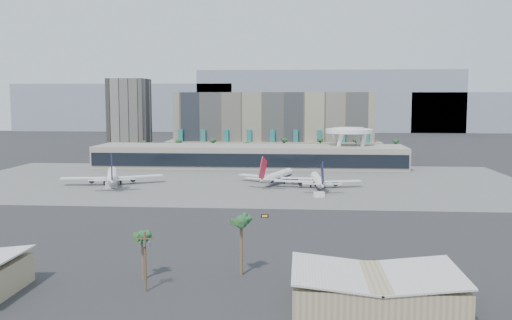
# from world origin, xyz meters

# --- Properties ---
(ground) EXTENTS (900.00, 900.00, 0.00)m
(ground) POSITION_xyz_m (0.00, 0.00, 0.00)
(ground) COLOR #232326
(ground) RESTS_ON ground
(apron_pad) EXTENTS (260.00, 130.00, 0.06)m
(apron_pad) POSITION_xyz_m (0.00, 55.00, 0.03)
(apron_pad) COLOR #5B5B59
(apron_pad) RESTS_ON ground
(mountain_ridge) EXTENTS (680.00, 60.00, 70.00)m
(mountain_ridge) POSITION_xyz_m (27.88, 470.00, 29.89)
(mountain_ridge) COLOR gray
(mountain_ridge) RESTS_ON ground
(hotel) EXTENTS (140.00, 30.00, 42.00)m
(hotel) POSITION_xyz_m (10.00, 174.41, 16.81)
(hotel) COLOR gray
(hotel) RESTS_ON ground
(office_tower) EXTENTS (30.00, 30.00, 52.00)m
(office_tower) POSITION_xyz_m (-95.00, 200.00, 22.94)
(office_tower) COLOR black
(office_tower) RESTS_ON ground
(terminal) EXTENTS (170.00, 32.50, 14.50)m
(terminal) POSITION_xyz_m (0.00, 109.84, 6.52)
(terminal) COLOR #9D968A
(terminal) RESTS_ON ground
(saucer_structure) EXTENTS (26.00, 26.00, 21.89)m
(saucer_structure) POSITION_xyz_m (55.00, 116.00, 18.45)
(saucer_structure) COLOR white
(saucer_structure) RESTS_ON ground
(palm_row) EXTENTS (157.80, 2.80, 13.10)m
(palm_row) POSITION_xyz_m (7.00, 145.00, 10.50)
(palm_row) COLOR brown
(palm_row) RESTS_ON ground
(hangar_right) EXTENTS (30.55, 20.60, 6.89)m
(hangar_right) POSITION_xyz_m (42.00, -100.00, 2.95)
(hangar_right) COLOR gray
(hangar_right) RESTS_ON ground
(utility_pole) EXTENTS (3.20, 0.85, 12.00)m
(utility_pole) POSITION_xyz_m (-2.00, -96.09, 7.14)
(utility_pole) COLOR #4C3826
(utility_pole) RESTS_ON ground
(airliner_left) EXTENTS (42.74, 44.21, 15.81)m
(airliner_left) POSITION_xyz_m (-54.35, 39.77, 3.99)
(airliner_left) COLOR white
(airliner_left) RESTS_ON ground
(airliner_centre) EXTENTS (37.36, 38.64, 13.85)m
(airliner_centre) POSITION_xyz_m (17.90, 49.11, 3.49)
(airliner_centre) COLOR white
(airliner_centre) RESTS_ON ground
(airliner_right) EXTENTS (37.42, 38.62, 13.33)m
(airliner_right) POSITION_xyz_m (35.64, 38.17, 3.36)
(airliner_right) COLOR white
(airliner_right) RESTS_ON ground
(service_vehicle_a) EXTENTS (5.47, 4.03, 2.41)m
(service_vehicle_a) POSITION_xyz_m (-51.83, 30.47, 1.21)
(service_vehicle_a) COLOR silver
(service_vehicle_a) RESTS_ON ground
(service_vehicle_b) EXTENTS (4.40, 3.15, 2.04)m
(service_vehicle_b) POSITION_xyz_m (35.42, 15.25, 1.02)
(service_vehicle_b) COLOR white
(service_vehicle_b) RESTS_ON ground
(taxiway_sign) EXTENTS (2.41, 0.83, 1.09)m
(taxiway_sign) POSITION_xyz_m (16.93, -24.28, 0.54)
(taxiway_sign) COLOR black
(taxiway_sign) RESTS_ON ground
(near_palm_a) EXTENTS (6.00, 6.00, 10.46)m
(near_palm_a) POSITION_xyz_m (-4.55, -88.67, 7.66)
(near_palm_a) COLOR brown
(near_palm_a) RESTS_ON ground
(near_palm_b) EXTENTS (6.00, 6.00, 13.09)m
(near_palm_b) POSITION_xyz_m (15.69, -84.21, 10.23)
(near_palm_b) COLOR brown
(near_palm_b) RESTS_ON ground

